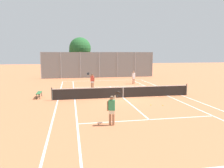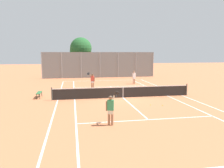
{
  "view_description": "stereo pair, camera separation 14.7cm",
  "coord_description": "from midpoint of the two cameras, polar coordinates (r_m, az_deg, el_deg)",
  "views": [
    {
      "loc": [
        -4.4,
        -18.01,
        3.84
      ],
      "look_at": [
        -0.69,
        1.5,
        1.0
      ],
      "focal_mm": 35.0,
      "sensor_mm": 36.0,
      "label": 1
    },
    {
      "loc": [
        -4.26,
        -18.04,
        3.84
      ],
      "look_at": [
        -0.69,
        1.5,
        1.0
      ],
      "focal_mm": 35.0,
      "sensor_mm": 36.0,
      "label": 2
    }
  ],
  "objects": [
    {
      "name": "loose_tennis_ball_1",
      "position": [
        16.47,
        13.27,
        -5.45
      ],
      "size": [
        0.07,
        0.07,
        0.07
      ],
      "primitive_type": "sphere",
      "color": "#D1DB33",
      "rests_on": "ground"
    },
    {
      "name": "court_line_markings",
      "position": [
        18.93,
        3.11,
        -3.57
      ],
      "size": [
        11.1,
        23.9,
        0.01
      ],
      "color": "silver",
      "rests_on": "ground"
    },
    {
      "name": "ground_plane",
      "position": [
        18.93,
        3.11,
        -3.58
      ],
      "size": [
        120.0,
        120.0,
        0.0
      ],
      "primitive_type": "plane",
      "color": "#C67047"
    },
    {
      "name": "player_far_left",
      "position": [
        23.61,
        -4.95,
        1.02
      ],
      "size": [
        0.87,
        0.66,
        1.77
      ],
      "color": "#936B4C",
      "rests_on": "ground"
    },
    {
      "name": "loose_tennis_ball_3",
      "position": [
        16.41,
        10.27,
        -5.41
      ],
      "size": [
        0.07,
        0.07,
        0.07
      ],
      "primitive_type": "sphere",
      "color": "#D1DB33",
      "rests_on": "ground"
    },
    {
      "name": "tennis_net",
      "position": [
        18.83,
        3.12,
        -2.06
      ],
      "size": [
        12.0,
        0.1,
        1.07
      ],
      "color": "#474C47",
      "rests_on": "ground"
    },
    {
      "name": "courtside_bench",
      "position": [
        19.85,
        -18.3,
        -2.23
      ],
      "size": [
        0.36,
        1.5,
        0.47
      ],
      "color": "#2D6638",
      "rests_on": "ground"
    },
    {
      "name": "back_fence",
      "position": [
        34.12,
        -3.05,
        5.01
      ],
      "size": [
        17.54,
        0.08,
        3.97
      ],
      "color": "gray",
      "rests_on": "ground"
    },
    {
      "name": "loose_tennis_ball_2",
      "position": [
        28.53,
        -8.52,
        0.38
      ],
      "size": [
        0.07,
        0.07,
        0.07
      ],
      "primitive_type": "sphere",
      "color": "#D1DB33",
      "rests_on": "ground"
    },
    {
      "name": "loose_tennis_ball_0",
      "position": [
        28.57,
        0.49,
        0.48
      ],
      "size": [
        0.07,
        0.07,
        0.07
      ],
      "primitive_type": "sphere",
      "color": "#D1DB33",
      "rests_on": "ground"
    },
    {
      "name": "player_far_right",
      "position": [
        27.27,
        5.94,
        1.93
      ],
      "size": [
        0.44,
        0.54,
        1.6
      ],
      "color": "tan",
      "rests_on": "ground"
    },
    {
      "name": "player_near_side",
      "position": [
        11.66,
        0.02,
        -6.34
      ],
      "size": [
        0.82,
        0.7,
        1.77
      ],
      "color": "#936B4C",
      "rests_on": "ground"
    },
    {
      "name": "tree_behind_left",
      "position": [
        37.16,
        -8.24,
        9.01
      ],
      "size": [
        3.62,
        3.58,
        6.39
      ],
      "color": "brown",
      "rests_on": "ground"
    }
  ]
}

